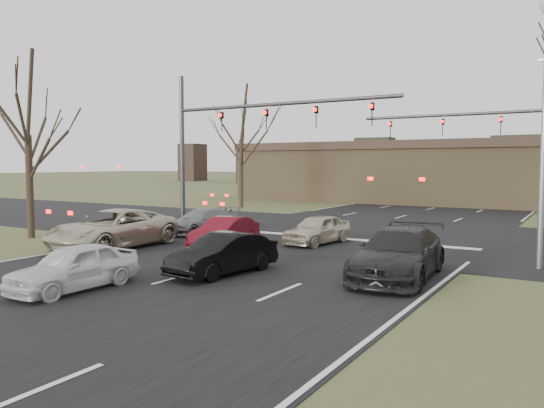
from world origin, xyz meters
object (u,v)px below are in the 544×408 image
(car_black_hatch, at_px, (223,254))
(car_silver_ahead, at_px, (317,229))
(building, at_px, (477,172))
(mast_arm_near, at_px, (232,130))
(car_red_ahead, at_px, (225,232))
(car_charcoal_sedan, at_px, (399,254))
(car_white_sedan, at_px, (74,267))
(car_silver_suv, at_px, (113,229))
(car_grey_ahead, at_px, (202,221))
(mast_arm_far, at_px, (507,134))
(streetlight_right_near, at_px, (539,93))

(car_black_hatch, distance_m, car_silver_ahead, 7.06)
(building, height_order, car_silver_ahead, building)
(mast_arm_near, relative_size, car_black_hatch, 3.20)
(car_red_ahead, bearing_deg, car_charcoal_sedan, -19.26)
(car_white_sedan, bearing_deg, car_red_ahead, 97.06)
(building, xyz_separation_m, car_silver_suv, (-7.97, -32.15, -1.89))
(car_white_sedan, xyz_separation_m, car_red_ahead, (-0.95, 8.03, -0.02))
(car_white_sedan, bearing_deg, building, 85.17)
(mast_arm_near, height_order, car_grey_ahead, mast_arm_near)
(car_silver_suv, bearing_deg, mast_arm_far, 52.53)
(building, distance_m, streetlight_right_near, 28.97)
(mast_arm_near, xyz_separation_m, mast_arm_far, (11.41, 10.00, -0.06))
(mast_arm_far, height_order, car_silver_ahead, mast_arm_far)
(mast_arm_far, height_order, car_charcoal_sedan, mast_arm_far)
(car_grey_ahead, bearing_deg, car_silver_ahead, 5.52)
(mast_arm_near, relative_size, car_silver_ahead, 3.34)
(streetlight_right_near, bearing_deg, car_red_ahead, -171.98)
(car_black_hatch, bearing_deg, mast_arm_near, 131.44)
(car_charcoal_sedan, distance_m, car_silver_ahead, 6.99)
(car_silver_ahead, bearing_deg, mast_arm_far, 71.82)
(car_silver_suv, bearing_deg, car_black_hatch, -16.46)
(car_silver_suv, bearing_deg, car_silver_ahead, 37.30)
(car_black_hatch, relative_size, car_charcoal_sedan, 0.75)
(car_silver_suv, height_order, car_silver_ahead, car_silver_suv)
(mast_arm_near, bearing_deg, car_charcoal_sedan, -31.60)
(mast_arm_near, xyz_separation_m, car_red_ahead, (2.90, -4.57, -4.47))
(car_silver_suv, relative_size, car_grey_ahead, 1.36)
(car_silver_suv, distance_m, car_grey_ahead, 5.50)
(car_silver_suv, distance_m, car_black_hatch, 6.99)
(streetlight_right_near, bearing_deg, car_black_hatch, -143.74)
(streetlight_right_near, distance_m, car_charcoal_sedan, 6.88)
(building, bearing_deg, car_red_ahead, -98.32)
(building, relative_size, streetlight_right_near, 4.24)
(mast_arm_near, distance_m, car_silver_suv, 8.38)
(mast_arm_far, relative_size, car_grey_ahead, 2.70)
(mast_arm_near, height_order, car_charcoal_sedan, mast_arm_near)
(car_red_ahead, relative_size, car_silver_ahead, 1.02)
(mast_arm_far, distance_m, car_black_hatch, 20.12)
(building, bearing_deg, car_charcoal_sedan, -83.57)
(car_black_hatch, height_order, car_grey_ahead, car_black_hatch)
(car_silver_suv, height_order, car_white_sedan, car_silver_suv)
(streetlight_right_near, relative_size, car_black_hatch, 2.64)
(streetlight_right_near, height_order, car_white_sedan, streetlight_right_near)
(streetlight_right_near, height_order, car_silver_suv, streetlight_right_near)
(car_silver_suv, height_order, car_grey_ahead, car_silver_suv)
(mast_arm_near, height_order, streetlight_right_near, streetlight_right_near)
(car_white_sedan, relative_size, car_grey_ahead, 0.89)
(car_black_hatch, bearing_deg, car_white_sedan, -113.10)
(car_black_hatch, bearing_deg, car_grey_ahead, 139.95)
(mast_arm_far, relative_size, car_silver_suv, 1.99)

